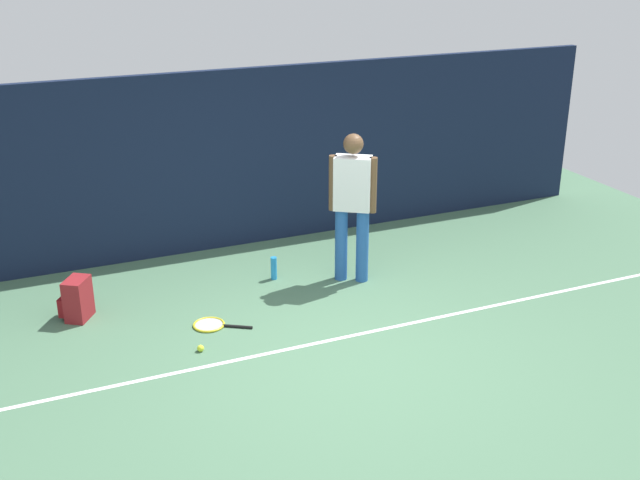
{
  "coord_description": "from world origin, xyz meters",
  "views": [
    {
      "loc": [
        -2.7,
        -5.89,
        3.74
      ],
      "look_at": [
        0.0,
        0.4,
        1.0
      ],
      "focal_mm": 43.96,
      "sensor_mm": 36.0,
      "label": 1
    }
  ],
  "objects_px": {
    "water_bottle": "(274,268)",
    "tennis_racket": "(212,325)",
    "tennis_ball_near_player": "(201,348)",
    "tennis_player": "(352,199)",
    "backpack": "(77,300)"
  },
  "relations": [
    {
      "from": "water_bottle",
      "to": "tennis_racket",
      "type": "bearing_deg",
      "value": -139.7
    },
    {
      "from": "tennis_ball_near_player",
      "to": "water_bottle",
      "type": "height_order",
      "value": "water_bottle"
    },
    {
      "from": "tennis_player",
      "to": "tennis_racket",
      "type": "distance_m",
      "value": 2.07
    },
    {
      "from": "backpack",
      "to": "tennis_ball_near_player",
      "type": "height_order",
      "value": "backpack"
    },
    {
      "from": "tennis_ball_near_player",
      "to": "water_bottle",
      "type": "relative_size",
      "value": 0.25
    },
    {
      "from": "tennis_racket",
      "to": "backpack",
      "type": "height_order",
      "value": "backpack"
    },
    {
      "from": "tennis_racket",
      "to": "water_bottle",
      "type": "distance_m",
      "value": 1.28
    },
    {
      "from": "tennis_racket",
      "to": "water_bottle",
      "type": "relative_size",
      "value": 2.31
    },
    {
      "from": "tennis_racket",
      "to": "backpack",
      "type": "relative_size",
      "value": 1.4
    },
    {
      "from": "tennis_player",
      "to": "tennis_racket",
      "type": "height_order",
      "value": "tennis_player"
    },
    {
      "from": "backpack",
      "to": "water_bottle",
      "type": "relative_size",
      "value": 1.66
    },
    {
      "from": "tennis_player",
      "to": "tennis_racket",
      "type": "xyz_separation_m",
      "value": [
        -1.78,
        -0.46,
        -0.95
      ]
    },
    {
      "from": "tennis_player",
      "to": "water_bottle",
      "type": "bearing_deg",
      "value": 9.69
    },
    {
      "from": "tennis_racket",
      "to": "backpack",
      "type": "bearing_deg",
      "value": 1.45
    },
    {
      "from": "backpack",
      "to": "water_bottle",
      "type": "xyz_separation_m",
      "value": [
        2.18,
        0.12,
        -0.08
      ]
    }
  ]
}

